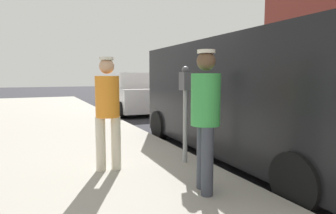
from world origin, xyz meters
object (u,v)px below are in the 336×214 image
Objects in this scene: pedestrian_in_orange at (108,107)px; parked_van at (247,96)px; parking_meter_near at (185,98)px; parked_sedan_behind at (133,94)px; pedestrian_in_green at (205,112)px.

parked_van is at bearing -176.09° from pedestrian_in_orange.
pedestrian_in_orange is 0.31× the size of parked_van.
parking_meter_near reaches higher than parked_sedan_behind.
pedestrian_in_green is 1.52m from pedestrian_in_orange.
pedestrian_in_orange is (1.19, -0.14, -0.10)m from parking_meter_near.
parking_meter_near is at bearing 12.06° from parked_van.
pedestrian_in_green reaches higher than parking_meter_near.
pedestrian_in_orange is at bearing 69.11° from parked_sedan_behind.
parking_meter_near is 1.19m from pedestrian_in_green.
parking_meter_near is 7.91m from parked_sedan_behind.
parked_van reaches higher than pedestrian_in_orange.
pedestrian_in_orange is at bearing -56.60° from pedestrian_in_green.
parked_van is at bearing 88.46° from parked_sedan_behind.
pedestrian_in_green reaches higher than parked_sedan_behind.
pedestrian_in_orange is 0.36× the size of parked_sedan_behind.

